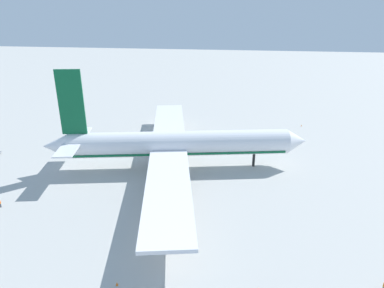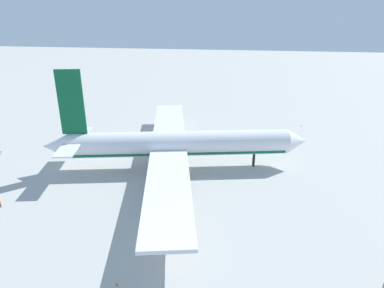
% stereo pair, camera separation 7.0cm
% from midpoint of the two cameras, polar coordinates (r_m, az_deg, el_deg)
% --- Properties ---
extents(ground_plane, '(600.00, 600.00, 0.00)m').
position_cam_midpoint_polar(ground_plane, '(88.81, -2.07, -4.03)').
color(ground_plane, '#B2B2AD').
extents(airliner, '(66.80, 81.39, 25.80)m').
position_cam_midpoint_polar(airliner, '(86.31, -3.02, -0.02)').
color(airliner, white).
rests_on(airliner, ground).
extents(ground_worker_0, '(0.57, 0.57, 1.74)m').
position_cam_midpoint_polar(ground_worker_0, '(81.93, -29.69, -8.70)').
color(ground_worker_0, '#3F3F47').
rests_on(ground_worker_0, ground).
extents(ground_worker_4, '(0.54, 0.54, 1.71)m').
position_cam_midpoint_polar(ground_worker_4, '(60.11, 29.65, -20.17)').
color(ground_worker_4, '#3F3F47').
rests_on(ground_worker_4, ground).
extents(traffic_cone_0, '(0.36, 0.36, 0.55)m').
position_cam_midpoint_polar(traffic_cone_0, '(55.63, -12.59, -22.03)').
color(traffic_cone_0, orange).
rests_on(traffic_cone_0, ground).
extents(traffic_cone_2, '(0.36, 0.36, 0.55)m').
position_cam_midpoint_polar(traffic_cone_2, '(127.08, 17.95, 2.99)').
color(traffic_cone_2, orange).
rests_on(traffic_cone_2, ground).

